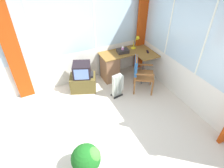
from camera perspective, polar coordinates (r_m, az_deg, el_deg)
The scene contains 14 objects.
ground at distance 4.00m, azimuth -2.86°, elevation -15.66°, with size 5.37×5.09×0.06m, color beige.
north_window_panel at distance 4.79m, azimuth -13.62°, elevation 13.44°, with size 4.37×0.07×2.61m.
east_window_panel at distance 4.25m, azimuth 25.36°, elevation 7.65°, with size 0.07×4.09×2.61m.
curtain_north_left at distance 4.66m, azimuth -27.72°, elevation 8.83°, with size 0.34×0.07×2.51m, color #AE3B0E.
curtain_corner at distance 5.47m, azimuth 9.19°, elevation 16.51°, with size 0.34×0.07×2.51m, color #AE3B0E.
desk at distance 5.22m, azimuth 0.18°, elevation 5.56°, with size 1.41×0.91×0.75m.
desk_lamp at distance 5.31m, azimuth 7.59°, elevation 12.82°, with size 0.22×0.19×0.36m.
tv_remote at distance 5.26m, azimuth 10.65°, elevation 9.53°, with size 0.04×0.15×0.02m, color black.
spray_bottle at distance 5.10m, azimuth 3.24°, elevation 10.39°, with size 0.06×0.06×0.22m.
paper_tray at distance 5.15m, azimuth 3.25°, elevation 9.91°, with size 0.30×0.23×0.09m, color #2C2624.
wooden_armchair at distance 4.74m, azimuth 8.20°, elevation 4.03°, with size 0.66×0.66×0.93m.
tv_on_stand at distance 4.88m, azimuth -8.75°, elevation 1.66°, with size 0.76×0.65×0.78m.
space_heater at distance 4.65m, azimuth 1.78°, elevation -0.35°, with size 0.32×0.20×0.62m.
potted_plant at distance 3.33m, azimuth -7.57°, elevation -21.40°, with size 0.49×0.49×0.58m.
Camera 1 is at (-0.87, -2.25, 3.16)m, focal length 30.43 mm.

